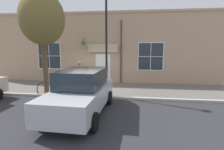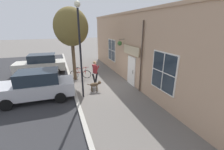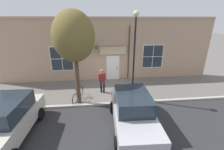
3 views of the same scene
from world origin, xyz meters
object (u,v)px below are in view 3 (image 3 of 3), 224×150
Objects in this scene: parked_car_mid_block at (133,111)px; street_lamp at (134,47)px; street_tree_by_curb at (74,38)px; parked_car_nearest_curb at (6,121)px; leaning_bicycle at (78,94)px; dog_on_leash at (121,88)px; pedestrian_walking at (102,79)px.

parked_car_mid_block is 3.70m from street_lamp.
street_tree_by_curb reaches higher than parked_car_nearest_curb.
parked_car_nearest_curb reaches higher than leaning_bicycle.
parked_car_mid_block reaches higher than dog_on_leash.
street_tree_by_curb is at bearing 133.48° from parked_car_nearest_curb.
pedestrian_walking is at bearing 117.47° from leaning_bicycle.
pedestrian_walking is 3.29m from street_lamp.
parked_car_mid_block is at bearing 18.31° from pedestrian_walking.
leaning_bicycle is 0.31× the size of street_lamp.
parked_car_nearest_curb reaches higher than pedestrian_walking.
pedestrian_walking is 1.04× the size of leaning_bicycle.
street_lamp is (0.39, 3.49, 3.10)m from leaning_bicycle.
parked_car_nearest_curb is (3.11, -2.67, 0.50)m from leaning_bicycle.
street_tree_by_curb is at bearing -88.81° from street_lamp.
dog_on_leash is 2.96m from leaning_bicycle.
pedestrian_walking is 1.46m from dog_on_leash.
dog_on_leash is at bearing 75.86° from pedestrian_walking.
street_tree_by_curb is at bearing -70.62° from dog_on_leash.
pedestrian_walking is 3.57m from street_tree_by_curb.
leaning_bicycle is (-0.46, -0.12, -3.64)m from street_tree_by_curb.
street_lamp is at bearing 113.78° from parked_car_nearest_curb.
street_tree_by_curb reaches higher than dog_on_leash.
parked_car_nearest_curb is at bearing -88.55° from parked_car_mid_block.
parked_car_mid_block is (2.97, 2.89, 0.50)m from leaning_bicycle.
pedestrian_walking is 4.02m from parked_car_mid_block.
dog_on_leash is 0.18× the size of street_tree_by_curb.
parked_car_mid_block is at bearing -13.09° from street_lamp.
dog_on_leash is at bearing 123.00° from parked_car_nearest_curb.
street_lamp is at bearing 83.56° from leaning_bicycle.
dog_on_leash is at bearing 109.38° from street_tree_by_curb.
leaning_bicycle is 0.38× the size of parked_car_nearest_curb.
leaning_bicycle is at bearing -96.44° from street_lamp.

